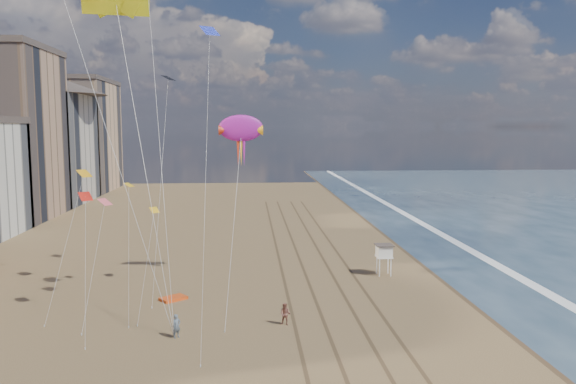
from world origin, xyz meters
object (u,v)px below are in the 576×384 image
object	(u,v)px
lifeguard_stand	(384,252)
grounded_kite	(173,298)
show_kite	(241,129)
kite_flyer_b	(285,314)
kite_flyer_a	(177,326)

from	to	relation	value
lifeguard_stand	grounded_kite	xyz separation A→B (m)	(-20.98, -7.04, -2.39)
show_kite	kite_flyer_b	bearing A→B (deg)	-75.43
grounded_kite	kite_flyer_a	size ratio (longest dim) A/B	1.25
lifeguard_stand	show_kite	distance (m)	19.62
grounded_kite	kite_flyer_b	world-z (taller)	kite_flyer_b
kite_flyer_a	kite_flyer_b	size ratio (longest dim) A/B	1.02
lifeguard_stand	kite_flyer_a	xyz separation A→B (m)	(-19.51, -16.33, -1.62)
kite_flyer_a	kite_flyer_b	xyz separation A→B (m)	(8.19, 2.10, -0.01)
grounded_kite	lifeguard_stand	bearing A→B (deg)	-19.23
show_kite	kite_flyer_a	distance (m)	21.78
show_kite	kite_flyer_b	xyz separation A→B (m)	(3.51, -13.52, -14.45)
grounded_kite	kite_flyer_b	distance (m)	12.06
kite_flyer_a	grounded_kite	bearing A→B (deg)	56.68
show_kite	lifeguard_stand	bearing A→B (deg)	2.74
lifeguard_stand	kite_flyer_a	distance (m)	25.50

